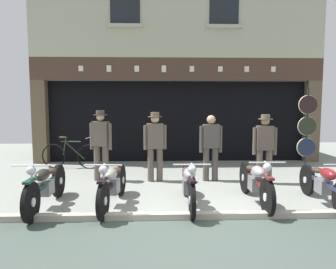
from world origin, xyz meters
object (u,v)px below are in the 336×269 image
advert_board_near (100,103)px  advert_board_far (64,103)px  salesman_right (211,145)px  leaning_bicycle (71,155)px  shopkeeper_center (155,143)px  motorcycle_center_left (113,184)px  motorcycle_left (46,185)px  motorcycle_right (324,184)px  tyre_sign_pole (307,127)px  salesman_left (101,142)px  assistant_far_right (265,146)px  motorcycle_center (189,184)px  motorcycle_center_right (255,181)px

advert_board_near → advert_board_far: bearing=-180.0°
salesman_right → leaning_bicycle: bearing=-25.8°
advert_board_far → shopkeeper_center: bearing=-43.2°
motorcycle_center_left → motorcycle_left: bearing=8.5°
motorcycle_right → tyre_sign_pole: 3.09m
leaning_bicycle → shopkeeper_center: bearing=64.9°
salesman_left → assistant_far_right: salesman_left is taller
salesman_right → tyre_sign_pole: 2.91m
motorcycle_center_left → motorcycle_center: motorcycle_center_left is taller
shopkeeper_center → advert_board_near: bearing=-65.6°
advert_board_far → leaning_bicycle: (0.47, -1.13, -1.53)m
motorcycle_left → advert_board_near: advert_board_near is taller
motorcycle_left → motorcycle_center: size_ratio=1.01×
motorcycle_center_left → salesman_left: (-0.55, 1.98, 0.53)m
motorcycle_center → leaning_bicycle: (-3.09, 3.53, -0.04)m
motorcycle_left → tyre_sign_pole: tyre_sign_pole is taller
motorcycle_right → shopkeeper_center: size_ratio=1.19×
motorcycle_center_left → tyre_sign_pole: 5.65m
motorcycle_left → salesman_left: 2.21m
assistant_far_right → shopkeeper_center: bearing=-1.3°
motorcycle_center_right → motorcycle_center_left: bearing=2.7°
motorcycle_left → shopkeeper_center: (1.96, 1.96, 0.50)m
advert_board_near → advert_board_far: 1.15m
salesman_right → advert_board_near: (-3.14, 2.76, 1.02)m
motorcycle_center_right → shopkeeper_center: bearing=-42.8°
motorcycle_center_right → leaning_bicycle: leaning_bicycle is taller
advert_board_near → salesman_right: bearing=-41.3°
tyre_sign_pole → assistant_far_right: bearing=-143.4°
salesman_left → motorcycle_center_right: bearing=163.7°
tyre_sign_pole → advert_board_far: bearing=164.7°
tyre_sign_pole → advert_board_far: (-7.05, 1.93, 0.65)m
advert_board_near → leaning_bicycle: (-0.68, -1.13, -1.53)m
motorcycle_center → salesman_right: 2.09m
salesman_left → assistant_far_right: bearing=-171.9°
motorcycle_right → leaning_bicycle: 6.65m
motorcycle_center → advert_board_near: bearing=-62.0°
advert_board_near → motorcycle_left: bearing=-92.1°
motorcycle_left → shopkeeper_center: 2.81m
motorcycle_center_right → salesman_left: salesman_left is taller
salesman_left → advert_board_far: (-1.61, 2.67, 0.96)m
motorcycle_center_right → motorcycle_right: motorcycle_center_right is taller
motorcycle_left → advert_board_near: bearing=-91.7°
motorcycle_center_right → salesman_right: bearing=-72.3°
assistant_far_right → advert_board_near: advert_board_near is taller
motorcycle_center_left → salesman_left: size_ratio=1.19×
motorcycle_center → advert_board_near: size_ratio=2.13×
motorcycle_left → advert_board_far: 5.04m
assistant_far_right → leaning_bicycle: (-5.03, 1.94, -0.52)m
motorcycle_center → tyre_sign_pole: (3.49, 2.74, 0.84)m
shopkeeper_center → motorcycle_center_right: bearing=128.0°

